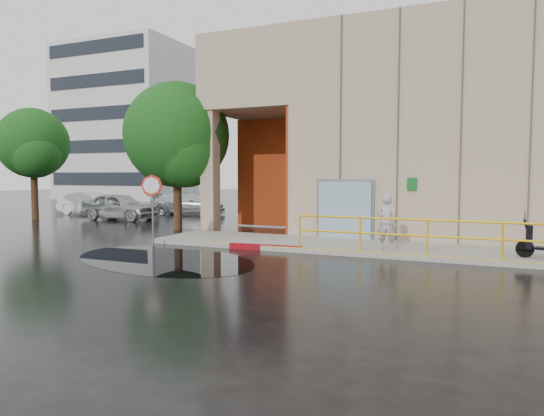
{
  "coord_description": "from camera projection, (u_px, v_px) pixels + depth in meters",
  "views": [
    {
      "loc": [
        4.61,
        -10.92,
        2.43
      ],
      "look_at": [
        -1.37,
        3.0,
        1.37
      ],
      "focal_mm": 32.0,
      "sensor_mm": 36.0,
      "label": 1
    }
  ],
  "objects": [
    {
      "name": "ground",
      "position": [
        275.0,
        272.0,
        11.99
      ],
      "size": [
        120.0,
        120.0,
        0.0
      ],
      "primitive_type": "plane",
      "color": "black",
      "rests_on": "ground"
    },
    {
      "name": "sidewalk",
      "position": [
        456.0,
        253.0,
        14.53
      ],
      "size": [
        20.0,
        3.0,
        0.15
      ],
      "primitive_type": "cube",
      "color": "gray",
      "rests_on": "ground"
    },
    {
      "name": "building",
      "position": [
        495.0,
        131.0,
        19.76
      ],
      "size": [
        20.0,
        10.17,
        8.0
      ],
      "color": "tan",
      "rests_on": "ground"
    },
    {
      "name": "guardrail",
      "position": [
        464.0,
        239.0,
        13.16
      ],
      "size": [
        9.56,
        0.06,
        1.03
      ],
      "color": "#DEAA0B",
      "rests_on": "sidewalk"
    },
    {
      "name": "distant_building",
      "position": [
        125.0,
        123.0,
        48.14
      ],
      "size": [
        12.0,
        8.08,
        15.0
      ],
      "color": "beige",
      "rests_on": "ground"
    },
    {
      "name": "person",
      "position": [
        387.0,
        222.0,
        14.49
      ],
      "size": [
        0.62,
        0.41,
        1.69
      ],
      "primitive_type": "imported",
      "rotation": [
        0.0,
        0.0,
        3.15
      ],
      "color": "#A6A7AB",
      "rests_on": "sidewalk"
    },
    {
      "name": "stop_sign",
      "position": [
        152.0,
        194.0,
        16.24
      ],
      "size": [
        0.69,
        0.3,
        2.41
      ],
      "rotation": [
        0.0,
        0.0,
        -0.03
      ],
      "color": "slate",
      "rests_on": "ground"
    },
    {
      "name": "red_curb",
      "position": [
        265.0,
        247.0,
        15.48
      ],
      "size": [
        2.41,
        0.38,
        0.18
      ],
      "primitive_type": "cube",
      "rotation": [
        0.0,
        0.0,
        0.09
      ],
      "color": "maroon",
      "rests_on": "ground"
    },
    {
      "name": "puddle",
      "position": [
        164.0,
        259.0,
        13.86
      ],
      "size": [
        7.27,
        5.77,
        0.01
      ],
      "primitive_type": "cube",
      "rotation": [
        0.0,
        0.0,
        -0.33
      ],
      "color": "black",
      "rests_on": "ground"
    },
    {
      "name": "car_a",
      "position": [
        120.0,
        206.0,
        25.73
      ],
      "size": [
        4.25,
        1.78,
        1.44
      ],
      "primitive_type": "imported",
      "rotation": [
        0.0,
        0.0,
        1.59
      ],
      "color": "#A0A4A7",
      "rests_on": "ground"
    },
    {
      "name": "car_b",
      "position": [
        91.0,
        203.0,
        28.88
      ],
      "size": [
        4.17,
        1.48,
        1.37
      ],
      "primitive_type": "imported",
      "rotation": [
        0.0,
        0.0,
        1.58
      ],
      "color": "white",
      "rests_on": "ground"
    },
    {
      "name": "car_c",
      "position": [
        188.0,
        204.0,
        29.16
      ],
      "size": [
        4.86,
        2.82,
        1.32
      ],
      "primitive_type": "imported",
      "rotation": [
        0.0,
        0.0,
        1.79
      ],
      "color": "silver",
      "rests_on": "ground"
    },
    {
      "name": "tree_near",
      "position": [
        179.0,
        139.0,
        20.81
      ],
      "size": [
        4.54,
        4.54,
        6.39
      ],
      "rotation": [
        0.0,
        0.0,
        0.23
      ],
      "color": "#311F10",
      "rests_on": "ground"
    },
    {
      "name": "tree_far",
      "position": [
        34.0,
        146.0,
        25.7
      ],
      "size": [
        3.76,
        3.72,
        5.95
      ],
      "rotation": [
        0.0,
        0.0,
        0.08
      ],
      "color": "#311F10",
      "rests_on": "ground"
    }
  ]
}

